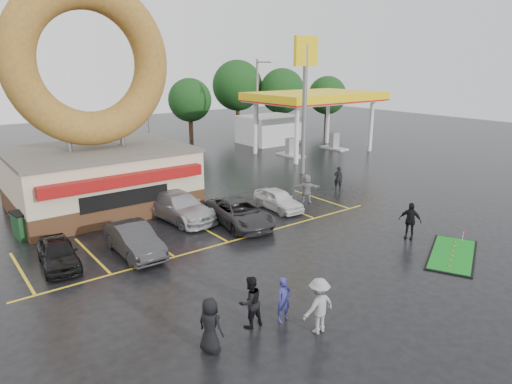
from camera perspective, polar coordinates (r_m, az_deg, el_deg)
ground at (r=20.55m, az=1.88°, el=-9.14°), size 120.00×120.00×0.00m
donut_shop at (r=29.07m, az=-19.34°, el=6.66°), size 10.20×8.70×13.50m
gas_station at (r=47.80m, az=4.81°, el=9.88°), size 12.30×13.65×5.90m
shell_sign at (r=36.24m, az=6.15°, el=13.76°), size 2.20×0.36×10.60m
streetlight_mid at (r=38.89m, az=-13.25°, el=9.74°), size 0.40×2.21×9.00m
streetlight_right at (r=45.90m, az=0.22°, el=11.04°), size 0.40×2.21×9.00m
tree_far_a at (r=58.41m, az=3.28°, el=12.47°), size 5.60×5.60×8.00m
tree_far_b at (r=61.09m, az=8.90°, el=11.85°), size 4.90×4.90×7.00m
tree_far_c at (r=59.10m, az=-2.34°, el=13.15°), size 6.30×6.30×9.00m
tree_far_d at (r=53.26m, az=-8.27°, el=11.29°), size 4.90×4.90×7.00m
car_black at (r=21.99m, az=-23.50°, el=-7.00°), size 1.88×3.85×1.27m
car_dgrey at (r=22.14m, az=-15.01°, el=-5.78°), size 1.57×4.40×1.44m
car_silver at (r=26.41m, az=-9.60°, el=-1.76°), size 2.71×5.57×1.56m
car_grey at (r=25.17m, az=-2.08°, el=-2.62°), size 2.92×5.28×1.40m
car_white at (r=27.82m, az=2.79°, el=-0.94°), size 1.70×3.82×1.28m
person_blue at (r=16.19m, az=3.49°, el=-13.27°), size 0.62×0.43×1.63m
person_blackjkt at (r=15.83m, az=-0.72°, el=-13.57°), size 0.89×0.70×1.83m
person_hoodie at (r=15.64m, az=7.86°, el=-13.89°), size 1.26×0.74×1.93m
person_bystander at (r=14.70m, az=-5.75°, el=-16.24°), size 0.85×1.03×1.80m
person_cameraman at (r=24.47m, az=18.68°, el=-3.41°), size 0.88×1.21×1.91m
person_walker_near at (r=29.24m, az=6.33°, el=0.43°), size 1.72×1.48×1.87m
person_walker_far at (r=32.68m, az=10.24°, el=1.73°), size 0.71×0.70×1.65m
dumpster at (r=26.38m, az=-26.03°, el=-3.52°), size 1.94×1.43×1.30m
putting_green at (r=23.43m, az=23.33°, el=-7.16°), size 4.96×3.75×0.57m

